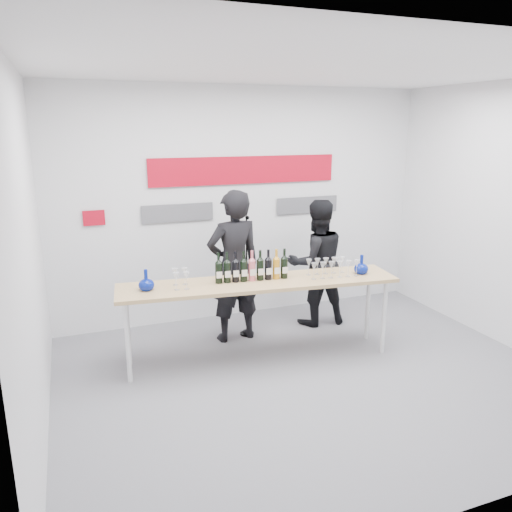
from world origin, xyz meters
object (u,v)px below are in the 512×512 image
(tasting_table, at_px, (259,287))
(mic_stand, at_px, (247,300))
(presenter_left, at_px, (234,267))
(presenter_right, at_px, (316,263))

(tasting_table, relative_size, mic_stand, 2.03)
(presenter_left, distance_m, presenter_right, 1.15)
(mic_stand, bearing_deg, tasting_table, -115.88)
(presenter_left, relative_size, presenter_right, 1.12)
(presenter_left, bearing_deg, presenter_right, 179.67)
(tasting_table, distance_m, mic_stand, 0.76)
(tasting_table, relative_size, presenter_left, 1.68)
(presenter_right, bearing_deg, tasting_table, 37.44)
(tasting_table, distance_m, presenter_right, 1.27)
(presenter_left, bearing_deg, mic_stand, -168.99)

